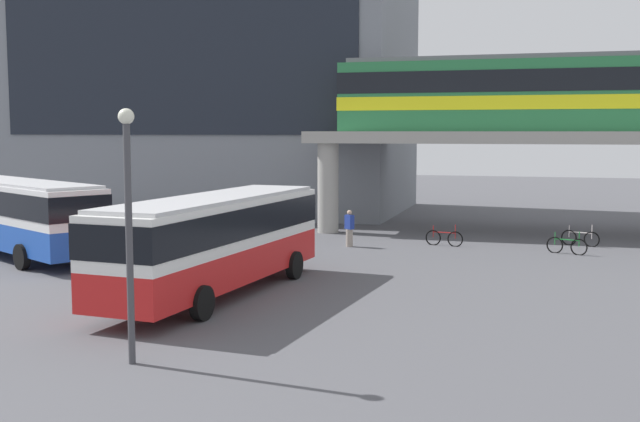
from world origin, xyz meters
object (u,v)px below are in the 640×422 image
object	(u,v)px
bicycle_green	(567,246)
station_building	(216,70)
bus_secondary	(18,210)
bicycle_silver	(580,238)
bus_main	(215,234)
train	(550,93)
bicycle_red	(444,238)
pedestrian_walking_across	(349,230)

from	to	relation	value
bicycle_green	station_building	bearing A→B (deg)	146.89
bus_secondary	bicycle_silver	size ratio (longest dim) A/B	6.41
bus_main	bus_secondary	distance (m)	12.12
train	bicycle_red	distance (m)	10.06
bicycle_green	pedestrian_walking_across	world-z (taller)	pedestrian_walking_across
bus_secondary	pedestrian_walking_across	world-z (taller)	bus_secondary
station_building	train	xyz separation A→B (m)	(21.71, -7.95, -2.14)
bicycle_red	bicycle_silver	size ratio (longest dim) A/B	1.05
train	station_building	bearing A→B (deg)	159.89
bicycle_green	bicycle_silver	bearing A→B (deg)	75.81
bicycle_red	pedestrian_walking_across	bearing A→B (deg)	-160.70
station_building	bicycle_green	bearing A→B (deg)	-33.11
train	bicycle_green	distance (m)	9.67
bus_main	bicycle_silver	distance (m)	18.92
station_building	bicycle_green	world-z (taller)	station_building
bicycle_green	train	bearing A→B (deg)	97.10
bus_main	bicycle_green	world-z (taller)	bus_main
train	bicycle_silver	xyz separation A→B (m)	(1.52, -4.09, -6.87)
bicycle_silver	bus_secondary	bearing A→B (deg)	-156.93
station_building	bicycle_silver	world-z (taller)	station_building
bus_main	pedestrian_walking_across	xyz separation A→B (m)	(1.62, 11.54, -1.20)
pedestrian_walking_across	bus_secondary	bearing A→B (deg)	-152.47
bicycle_green	bicycle_red	size ratio (longest dim) A/B	0.96
train	bicycle_red	world-z (taller)	train
bus_main	bus_secondary	xyz separation A→B (m)	(-11.08, 4.92, 0.00)
train	bus_main	bearing A→B (deg)	-118.79
bus_secondary	bicycle_green	bearing A→B (deg)	17.69
bus_secondary	pedestrian_walking_across	distance (m)	14.37
bicycle_green	pedestrian_walking_across	distance (m)	9.56
bus_main	train	bearing A→B (deg)	61.21
station_building	pedestrian_walking_across	size ratio (longest dim) A/B	15.09
train	bicycle_red	xyz separation A→B (m)	(-4.54, -5.77, -6.87)
bicycle_red	bicycle_green	bearing A→B (deg)	-10.34
bus_secondary	pedestrian_walking_across	bearing A→B (deg)	27.53
bus_main	bicycle_red	xyz separation A→B (m)	(5.77, 13.00, -1.63)
bicycle_green	bus_main	bearing A→B (deg)	-132.88
bus_secondary	bicycle_silver	bearing A→B (deg)	23.07
bicycle_silver	bus_main	bearing A→B (deg)	-128.87
bus_main	bicycle_silver	bearing A→B (deg)	51.13
train	bicycle_silver	world-z (taller)	train
bicycle_green	bicycle_silver	world-z (taller)	same
bus_secondary	bicycle_silver	world-z (taller)	bus_secondary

